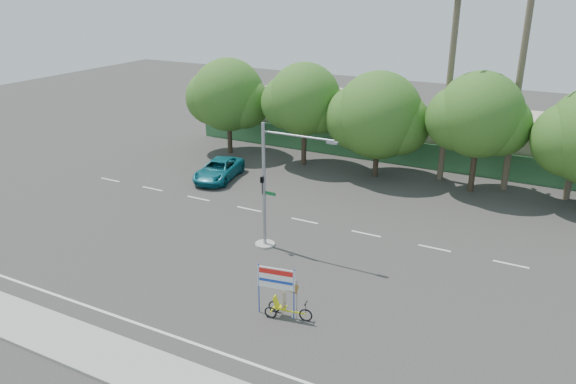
% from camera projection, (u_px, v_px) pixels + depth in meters
% --- Properties ---
extents(ground, '(120.00, 120.00, 0.00)m').
position_uv_depth(ground, '(268.00, 288.00, 26.97)').
color(ground, '#33302D').
rests_on(ground, ground).
extents(sidewalk_near, '(50.00, 2.40, 0.12)m').
position_uv_depth(sidewalk_near, '(168.00, 380.00, 20.75)').
color(sidewalk_near, gray).
rests_on(sidewalk_near, ground).
extents(fence, '(38.00, 0.08, 2.00)m').
position_uv_depth(fence, '(403.00, 153.00, 44.37)').
color(fence, '#336B3D').
rests_on(fence, ground).
extents(building_left, '(12.00, 8.00, 4.00)m').
position_uv_depth(building_left, '(313.00, 115.00, 52.09)').
color(building_left, '#C0B199').
rests_on(building_left, ground).
extents(building_right, '(14.00, 8.00, 3.60)m').
position_uv_depth(building_right, '(519.00, 142.00, 44.32)').
color(building_right, '#C0B199').
rests_on(building_right, ground).
extents(tree_far_left, '(7.14, 6.00, 7.96)m').
position_uv_depth(tree_far_left, '(228.00, 97.00, 46.25)').
color(tree_far_left, '#473828').
rests_on(tree_far_left, ground).
extents(tree_left, '(6.66, 5.60, 8.07)m').
position_uv_depth(tree_left, '(304.00, 102.00, 43.10)').
color(tree_left, '#473828').
rests_on(tree_left, ground).
extents(tree_center, '(7.62, 6.40, 7.85)m').
position_uv_depth(tree_center, '(378.00, 118.00, 40.70)').
color(tree_center, '#473828').
rests_on(tree_center, ground).
extents(tree_right, '(6.90, 5.80, 8.36)m').
position_uv_depth(tree_right, '(479.00, 118.00, 37.37)').
color(tree_right, '#473828').
rests_on(tree_right, ground).
extents(palm_tall, '(3.73, 3.79, 17.45)m').
position_uv_depth(palm_tall, '(526.00, 36.00, 35.85)').
color(palm_tall, '#70604C').
rests_on(palm_tall, ground).
extents(palm_short, '(3.73, 3.79, 14.45)m').
position_uv_depth(palm_short, '(452.00, 57.00, 38.38)').
color(palm_short, '#70604C').
rests_on(palm_short, ground).
extents(traffic_signal, '(4.72, 1.10, 7.00)m').
position_uv_depth(traffic_signal, '(269.00, 197.00, 30.17)').
color(traffic_signal, gray).
rests_on(traffic_signal, ground).
extents(trike_billboard, '(2.49, 0.79, 2.47)m').
position_uv_depth(trike_billboard, '(281.00, 297.00, 24.42)').
color(trike_billboard, black).
rests_on(trike_billboard, ground).
extents(pickup_truck, '(3.33, 5.56, 1.45)m').
position_uv_depth(pickup_truck, '(219.00, 170.00, 41.37)').
color(pickup_truck, '#106675').
rests_on(pickup_truck, ground).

